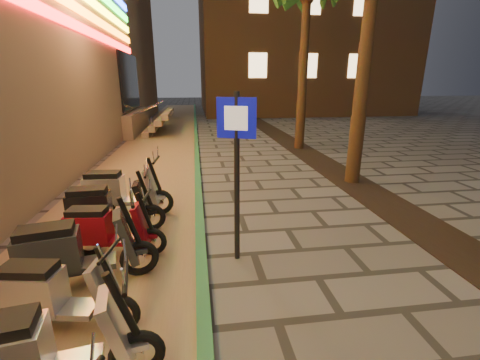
{
  "coord_description": "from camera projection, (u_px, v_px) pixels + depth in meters",
  "views": [
    {
      "loc": [
        -0.91,
        -1.49,
        2.84
      ],
      "look_at": [
        -0.18,
        3.77,
        1.2
      ],
      "focal_mm": 24.0,
      "sensor_mm": 36.0,
      "label": 1
    }
  ],
  "objects": [
    {
      "name": "scooter_7",
      "position": [
        54.0,
        294.0,
        3.7
      ],
      "size": [
        1.59,
        0.68,
        1.11
      ],
      "rotation": [
        0.0,
        0.0,
        -0.17
      ],
      "color": "black",
      "rests_on": "ground"
    },
    {
      "name": "scooter_11",
      "position": [
        118.0,
        191.0,
        6.92
      ],
      "size": [
        1.85,
        0.65,
        1.3
      ],
      "rotation": [
        0.0,
        0.0,
        -0.07
      ],
      "color": "black",
      "rests_on": "ground"
    },
    {
      "name": "parking_strip",
      "position": [
        149.0,
        164.0,
        11.48
      ],
      "size": [
        3.4,
        60.0,
        0.01
      ],
      "primitive_type": "cube",
      "color": "#8C7251",
      "rests_on": "ground"
    },
    {
      "name": "scooter_8",
      "position": [
        73.0,
        252.0,
        4.46
      ],
      "size": [
        1.84,
        0.85,
        1.29
      ],
      "rotation": [
        0.0,
        0.0,
        0.22
      ],
      "color": "black",
      "rests_on": "ground"
    },
    {
      "name": "scooter_9",
      "position": [
        105.0,
        229.0,
        5.31
      ],
      "size": [
        1.61,
        0.59,
        1.13
      ],
      "rotation": [
        0.0,
        0.0,
        -0.1
      ],
      "color": "black",
      "rests_on": "ground"
    },
    {
      "name": "planting_strip",
      "position": [
        391.0,
        206.0,
        7.56
      ],
      "size": [
        1.2,
        40.0,
        0.02
      ],
      "primitive_type": "cube",
      "color": "black",
      "rests_on": "ground"
    },
    {
      "name": "scooter_6",
      "position": [
        36.0,
        354.0,
        2.82
      ],
      "size": [
        1.76,
        0.75,
        1.23
      ],
      "rotation": [
        0.0,
        0.0,
        0.17
      ],
      "color": "black",
      "rests_on": "ground"
    },
    {
      "name": "pedestrian_sign",
      "position": [
        237.0,
        156.0,
        4.86
      ],
      "size": [
        0.57,
        0.24,
        2.7
      ],
      "rotation": [
        0.0,
        0.0,
        -0.37
      ],
      "color": "black",
      "rests_on": "ground"
    },
    {
      "name": "scooter_10",
      "position": [
        105.0,
        208.0,
        6.08
      ],
      "size": [
        1.76,
        0.62,
        1.24
      ],
      "rotation": [
        0.0,
        0.0,
        0.06
      ],
      "color": "black",
      "rests_on": "ground"
    },
    {
      "name": "green_curb",
      "position": [
        197.0,
        161.0,
        11.69
      ],
      "size": [
        0.18,
        60.0,
        0.1
      ],
      "primitive_type": "cube",
      "color": "#286A3D",
      "rests_on": "ground"
    }
  ]
}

